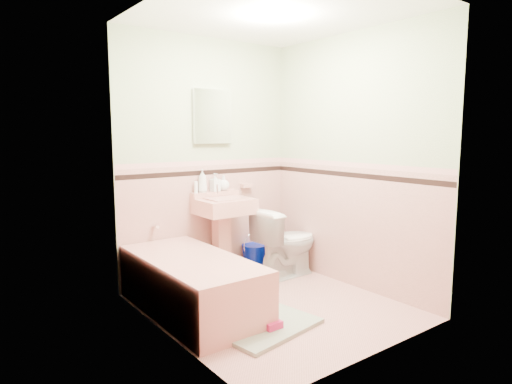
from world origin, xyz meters
TOP-DOWN VIEW (x-y plane):
  - floor at (0.00, 0.00)m, footprint 2.20×2.20m
  - ceiling at (0.00, 0.00)m, footprint 2.20×2.20m
  - wall_back at (0.00, 1.10)m, footprint 2.50×0.00m
  - wall_front at (0.00, -1.10)m, footprint 2.50×0.00m
  - wall_left at (-1.00, 0.00)m, footprint 0.00×2.50m
  - wall_right at (1.00, 0.00)m, footprint 0.00×2.50m
  - wainscot_back at (0.00, 1.09)m, footprint 2.00×0.00m
  - wainscot_front at (0.00, -1.09)m, footprint 2.00×0.00m
  - wainscot_left at (-0.99, 0.00)m, footprint 0.00×2.20m
  - wainscot_right at (0.99, 0.00)m, footprint 0.00×2.20m
  - accent_back at (0.00, 1.08)m, footprint 2.00×0.00m
  - accent_front at (0.00, -1.08)m, footprint 2.00×0.00m
  - accent_left at (-0.98, 0.00)m, footprint 0.00×2.20m
  - accent_right at (0.98, 0.00)m, footprint 0.00×2.20m
  - cap_back at (0.00, 1.08)m, footprint 2.00×0.00m
  - cap_front at (0.00, -1.08)m, footprint 2.00×0.00m
  - cap_left at (-0.98, 0.00)m, footprint 0.00×2.20m
  - cap_right at (0.98, 0.00)m, footprint 0.00×2.20m
  - bathtub at (-0.63, 0.33)m, footprint 0.70×1.50m
  - tub_faucet at (-0.63, 1.05)m, footprint 0.04×0.12m
  - sink at (0.05, 0.86)m, footprint 0.55×0.48m
  - sink_faucet at (0.05, 1.00)m, footprint 0.02×0.02m
  - medicine_cabinet at (0.05, 1.07)m, footprint 0.44×0.04m
  - soap_dish at (0.47, 1.06)m, footprint 0.13×0.07m
  - soap_bottle_left at (-0.10, 1.04)m, footprint 0.12×0.12m
  - soap_bottle_mid at (0.05, 1.04)m, footprint 0.09×0.09m
  - soap_bottle_right at (0.16, 1.04)m, footprint 0.13×0.13m
  - tube at (-0.18, 1.04)m, footprint 0.05×0.05m
  - toilet at (0.66, 0.58)m, footprint 0.74×0.45m
  - bucket at (0.52, 0.97)m, footprint 0.34×0.34m
  - bath_mat at (-0.32, -0.32)m, footprint 0.88×0.66m
  - shoe at (-0.33, -0.42)m, footprint 0.14×0.07m

SIDE VIEW (x-z plane):
  - floor at x=0.00m, z-range 0.00..0.00m
  - bath_mat at x=-0.32m, z-range 0.00..0.03m
  - shoe at x=-0.33m, z-range 0.03..0.09m
  - bucket at x=0.52m, z-range 0.00..0.29m
  - bathtub at x=-0.63m, z-range 0.00..0.45m
  - toilet at x=0.66m, z-range 0.00..0.74m
  - sink at x=0.05m, z-range 0.00..0.86m
  - wainscot_back at x=0.00m, z-range -0.40..1.60m
  - wainscot_front at x=0.00m, z-range -0.40..1.60m
  - wainscot_left at x=-0.99m, z-range -0.50..1.70m
  - wainscot_right at x=0.99m, z-range -0.50..1.70m
  - tub_faucet at x=-0.63m, z-range 0.61..0.65m
  - sink_faucet at x=0.05m, z-range 0.90..1.00m
  - soap_dish at x=0.47m, z-range 0.93..0.97m
  - tube at x=-0.18m, z-range 0.92..1.04m
  - soap_bottle_right at x=0.16m, z-range 0.92..1.08m
  - soap_bottle_mid at x=0.05m, z-range 0.92..1.11m
  - soap_bottle_left at x=-0.10m, z-range 0.92..1.16m
  - accent_left at x=-0.98m, z-range 0.02..2.22m
  - accent_right at x=0.98m, z-range 0.02..2.22m
  - accent_back at x=0.00m, z-range 0.12..2.12m
  - accent_front at x=0.00m, z-range 0.12..2.12m
  - cap_back at x=0.00m, z-range 0.22..2.22m
  - cap_front at x=0.00m, z-range 0.22..2.22m
  - cap_left at x=-0.98m, z-range 0.12..2.32m
  - cap_right at x=0.98m, z-range 0.12..2.32m
  - wall_back at x=0.00m, z-range 0.00..2.50m
  - wall_front at x=0.00m, z-range 0.00..2.50m
  - wall_left at x=-1.00m, z-range 0.00..2.50m
  - wall_right at x=1.00m, z-range 0.00..2.50m
  - medicine_cabinet at x=0.05m, z-range 1.42..1.98m
  - ceiling at x=0.00m, z-range 2.50..2.50m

